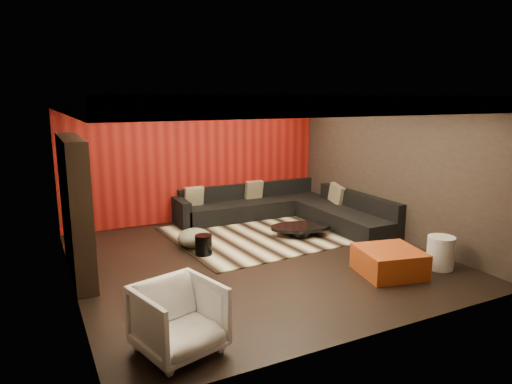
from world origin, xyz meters
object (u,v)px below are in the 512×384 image
armchair (179,319)px  white_side_table (441,253)px  coffee_table (301,231)px  drum_stool (204,245)px  orange_ottoman (389,261)px  sectional_sofa (287,210)px

armchair → white_side_table: bearing=-9.0°
coffee_table → drum_stool: drum_stool is taller
drum_stool → armchair: (-1.33, -2.85, 0.19)m
orange_ottoman → sectional_sofa: sectional_sofa is taller
coffee_table → white_side_table: white_side_table is taller
drum_stool → white_side_table: bearing=-35.6°
white_side_table → sectional_sofa: bearing=101.7°
coffee_table → drum_stool: (-2.16, -0.19, 0.08)m
coffee_table → armchair: 4.64m
orange_ottoman → armchair: 3.76m
coffee_table → white_side_table: 2.77m
coffee_table → orange_ottoman: (0.20, -2.33, 0.08)m
drum_stool → white_side_table: size_ratio=0.66×
orange_ottoman → armchair: (-3.69, -0.71, 0.19)m
coffee_table → white_side_table: (1.12, -2.53, 0.15)m
coffee_table → orange_ottoman: orange_ottoman is taller
armchair → sectional_sofa: bearing=32.1°
orange_ottoman → sectional_sofa: size_ratio=0.25×
white_side_table → orange_ottoman: (-0.92, 0.20, -0.07)m
coffee_table → armchair: armchair is taller
drum_stool → sectional_sofa: sectional_sofa is taller
drum_stool → sectional_sofa: bearing=27.9°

